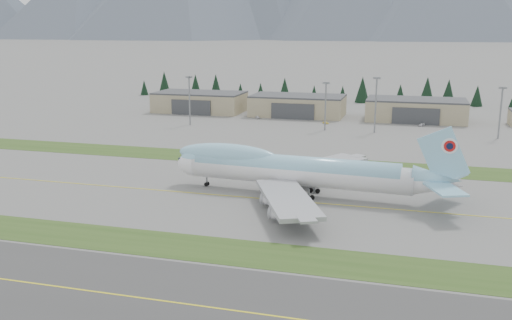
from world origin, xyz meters
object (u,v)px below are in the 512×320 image
(service_vehicle_c, at_px, (422,126))
(service_vehicle_a, at_px, (258,118))
(hangar_left, at_px, (200,102))
(hangar_right, at_px, (416,110))
(hangar_center, at_px, (298,105))
(boeing_747_freighter, at_px, (295,170))
(service_vehicle_b, at_px, (326,124))

(service_vehicle_c, bearing_deg, service_vehicle_a, -158.19)
(hangar_left, height_order, hangar_right, same)
(service_vehicle_a, bearing_deg, service_vehicle_c, -33.10)
(service_vehicle_a, bearing_deg, hangar_center, 8.50)
(hangar_left, xyz_separation_m, service_vehicle_a, (37.20, -15.22, -5.39))
(hangar_left, distance_m, service_vehicle_c, 119.28)
(boeing_747_freighter, bearing_deg, service_vehicle_c, 78.48)
(boeing_747_freighter, xyz_separation_m, service_vehicle_a, (-46.15, 128.43, -7.11))
(service_vehicle_a, xyz_separation_m, service_vehicle_b, (36.11, -7.27, 0.00))
(service_vehicle_b, bearing_deg, boeing_747_freighter, -140.84)
(hangar_center, distance_m, service_vehicle_a, 24.03)
(boeing_747_freighter, xyz_separation_m, hangar_left, (-83.35, 143.65, -1.72))
(hangar_left, distance_m, service_vehicle_b, 76.87)
(service_vehicle_a, relative_size, service_vehicle_c, 0.87)
(hangar_center, bearing_deg, service_vehicle_a, -139.47)
(service_vehicle_b, bearing_deg, hangar_left, 107.37)
(hangar_center, distance_m, service_vehicle_c, 65.39)
(service_vehicle_b, bearing_deg, hangar_right, -27.23)
(boeing_747_freighter, relative_size, hangar_center, 1.70)
(hangar_right, bearing_deg, boeing_747_freighter, -102.43)
(hangar_right, xyz_separation_m, service_vehicle_c, (2.98, -16.72, -5.39))
(boeing_747_freighter, relative_size, hangar_left, 1.70)
(hangar_center, height_order, service_vehicle_c, hangar_center)
(boeing_747_freighter, distance_m, hangar_center, 146.43)
(hangar_right, bearing_deg, service_vehicle_a, -168.93)
(hangar_left, xyz_separation_m, hangar_right, (115.00, 0.00, 0.00))
(service_vehicle_b, bearing_deg, hangar_center, 73.57)
(hangar_center, relative_size, service_vehicle_b, 14.64)
(hangar_right, bearing_deg, service_vehicle_b, -151.65)
(service_vehicle_a, bearing_deg, boeing_747_freighter, -102.27)
(boeing_747_freighter, bearing_deg, service_vehicle_a, 113.51)
(hangar_left, xyz_separation_m, service_vehicle_b, (73.31, -22.49, -5.39))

